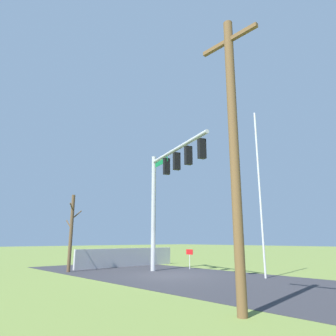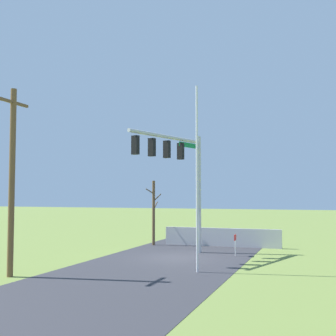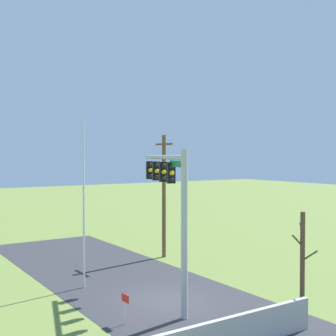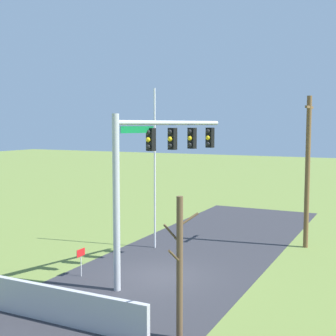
# 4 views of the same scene
# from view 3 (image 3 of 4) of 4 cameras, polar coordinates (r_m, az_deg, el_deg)

# --- Properties ---
(ground_plane) EXTENTS (160.00, 160.00, 0.00)m
(ground_plane) POSITION_cam_3_polar(r_m,az_deg,el_deg) (22.21, -0.24, -16.21)
(ground_plane) COLOR olive
(road_surface) EXTENTS (28.00, 8.00, 0.01)m
(road_surface) POSITION_cam_3_polar(r_m,az_deg,el_deg) (25.51, -5.33, -13.85)
(road_surface) COLOR #2D2D33
(road_surface) RESTS_ON ground_plane
(sidewalk_corner) EXTENTS (6.00, 6.00, 0.01)m
(sidewalk_corner) POSITION_cam_3_polar(r_m,az_deg,el_deg) (19.20, 3.88, -19.10)
(sidewalk_corner) COLOR #B7B5AD
(sidewalk_corner) RESTS_ON ground_plane
(retaining_fence) EXTENTS (0.20, 7.92, 1.24)m
(retaining_fence) POSITION_cam_3_polar(r_m,az_deg,el_deg) (16.80, 7.68, -19.96)
(retaining_fence) COLOR #A8A8AD
(retaining_fence) RESTS_ON ground_plane
(signal_mast) EXTENTS (6.28, 2.14, 7.05)m
(signal_mast) POSITION_cam_3_polar(r_m,az_deg,el_deg) (20.78, 0.28, -3.13)
(signal_mast) COLOR #B2B5BA
(signal_mast) RESTS_ON ground_plane
(flagpole) EXTENTS (0.10, 0.10, 8.53)m
(flagpole) POSITION_cam_3_polar(r_m,az_deg,el_deg) (23.73, -10.49, -4.54)
(flagpole) COLOR silver
(flagpole) RESTS_ON ground_plane
(utility_pole) EXTENTS (1.90, 0.26, 8.14)m
(utility_pole) POSITION_cam_3_polar(r_m,az_deg,el_deg) (30.40, -0.51, -3.24)
(utility_pole) COLOR brown
(utility_pole) RESTS_ON ground_plane
(bare_tree) EXTENTS (1.27, 1.02, 4.47)m
(bare_tree) POSITION_cam_3_polar(r_m,az_deg,el_deg) (20.00, 16.46, -11.47)
(bare_tree) COLOR brown
(bare_tree) RESTS_ON ground_plane
(open_sign) EXTENTS (0.56, 0.04, 1.22)m
(open_sign) POSITION_cam_3_polar(r_m,az_deg,el_deg) (19.12, -5.38, -16.33)
(open_sign) COLOR silver
(open_sign) RESTS_ON ground_plane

